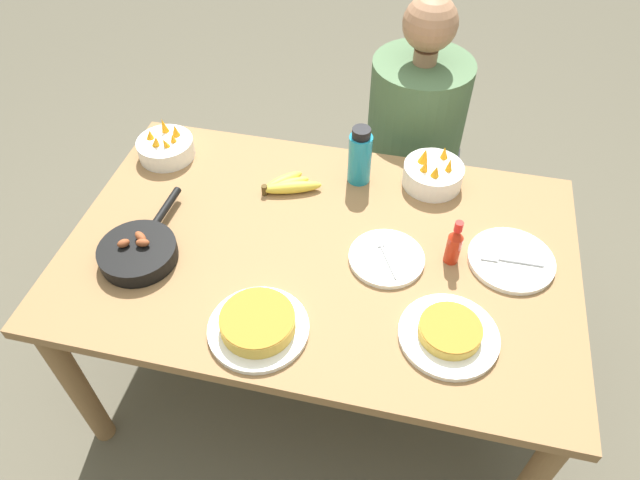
{
  "coord_description": "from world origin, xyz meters",
  "views": [
    {
      "loc": [
        0.25,
        -1.12,
        1.98
      ],
      "look_at": [
        0.0,
        0.0,
        0.74
      ],
      "focal_mm": 32.0,
      "sensor_mm": 36.0,
      "label": 1
    }
  ],
  "objects": [
    {
      "name": "ground_plane",
      "position": [
        0.0,
        0.0,
        0.0
      ],
      "size": [
        14.0,
        14.0,
        0.0
      ],
      "primitive_type": "plane",
      "color": "#565142"
    },
    {
      "name": "dining_table",
      "position": [
        0.0,
        0.0,
        0.62
      ],
      "size": [
        1.52,
        0.96,
        0.71
      ],
      "color": "olive",
      "rests_on": "ground_plane"
    },
    {
      "name": "banana_bunch",
      "position": [
        -0.16,
        0.23,
        0.73
      ],
      "size": [
        0.2,
        0.14,
        0.04
      ],
      "color": "gold",
      "rests_on": "dining_table"
    },
    {
      "name": "skillet",
      "position": [
        -0.51,
        -0.16,
        0.74
      ],
      "size": [
        0.23,
        0.39,
        0.08
      ],
      "rotation": [
        0.0,
        0.0,
        1.53
      ],
      "color": "black",
      "rests_on": "dining_table"
    },
    {
      "name": "frittata_plate_center",
      "position": [
        0.4,
        -0.24,
        0.73
      ],
      "size": [
        0.26,
        0.26,
        0.05
      ],
      "color": "white",
      "rests_on": "dining_table"
    },
    {
      "name": "frittata_plate_side",
      "position": [
        -0.09,
        -0.33,
        0.74
      ],
      "size": [
        0.27,
        0.27,
        0.06
      ],
      "color": "white",
      "rests_on": "dining_table"
    },
    {
      "name": "empty_plate_near_front",
      "position": [
        0.2,
        -0.01,
        0.72
      ],
      "size": [
        0.22,
        0.22,
        0.02
      ],
      "color": "white",
      "rests_on": "dining_table"
    },
    {
      "name": "empty_plate_far_left",
      "position": [
        0.56,
        0.07,
        0.72
      ],
      "size": [
        0.25,
        0.25,
        0.02
      ],
      "color": "white",
      "rests_on": "dining_table"
    },
    {
      "name": "fruit_bowl_mango",
      "position": [
        0.3,
        0.36,
        0.76
      ],
      "size": [
        0.2,
        0.2,
        0.12
      ],
      "color": "white",
      "rests_on": "dining_table"
    },
    {
      "name": "fruit_bowl_citrus",
      "position": [
        -0.62,
        0.31,
        0.75
      ],
      "size": [
        0.19,
        0.19,
        0.12
      ],
      "color": "white",
      "rests_on": "dining_table"
    },
    {
      "name": "water_bottle",
      "position": [
        0.06,
        0.33,
        0.81
      ],
      "size": [
        0.08,
        0.08,
        0.21
      ],
      "color": "teal",
      "rests_on": "dining_table"
    },
    {
      "name": "hot_sauce_bottle",
      "position": [
        0.39,
        0.03,
        0.78
      ],
      "size": [
        0.04,
        0.04,
        0.16
      ],
      "color": "#B72814",
      "rests_on": "dining_table"
    },
    {
      "name": "person_figure",
      "position": [
        0.21,
        0.75,
        0.48
      ],
      "size": [
        0.41,
        0.41,
        1.17
      ],
      "color": "black",
      "rests_on": "ground_plane"
    }
  ]
}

